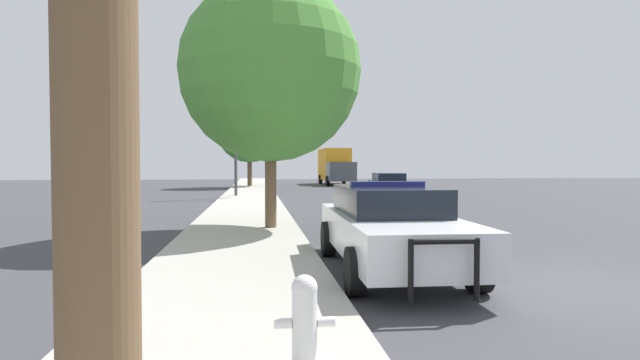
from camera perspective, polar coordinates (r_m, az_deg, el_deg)
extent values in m
plane|color=#3D3D42|center=(8.48, 27.46, -10.80)|extent=(110.00, 110.00, 0.00)
cube|color=#ADA89E|center=(7.02, -10.22, -12.71)|extent=(3.00, 110.00, 0.13)
cube|color=white|center=(8.61, 8.07, -5.99)|extent=(1.91, 4.95, 0.63)
cube|color=black|center=(8.79, 7.70, -2.25)|extent=(1.61, 2.59, 0.46)
cylinder|color=black|center=(7.52, 17.59, -9.63)|extent=(0.26, 0.69, 0.69)
cylinder|color=black|center=(7.01, 4.04, -10.38)|extent=(0.26, 0.69, 0.69)
cylinder|color=black|center=(10.34, 10.77, -6.46)|extent=(0.26, 0.69, 0.69)
cylinder|color=black|center=(9.97, 0.95, -6.73)|extent=(0.26, 0.69, 0.69)
cylinder|color=black|center=(6.34, 17.48, -9.71)|extent=(0.07, 0.07, 0.75)
cylinder|color=black|center=(6.07, 10.33, -10.18)|extent=(0.07, 0.07, 0.75)
cylinder|color=black|center=(6.13, 14.01, -6.83)|extent=(0.86, 0.09, 0.07)
cube|color=navy|center=(8.77, 7.71, -0.46)|extent=(1.30, 0.23, 0.09)
cube|color=navy|center=(8.87, 13.79, -5.59)|extent=(0.09, 3.54, 0.18)
cylinder|color=white|center=(4.28, -1.79, -16.81)|extent=(0.21, 0.21, 0.65)
sphere|color=white|center=(4.18, -1.79, -12.23)|extent=(0.22, 0.22, 0.22)
cylinder|color=white|center=(4.25, -4.26, -16.04)|extent=(0.15, 0.08, 0.08)
cylinder|color=white|center=(4.28, 0.67, -15.89)|extent=(0.15, 0.08, 0.08)
cylinder|color=#424247|center=(27.56, -9.62, 4.26)|extent=(0.16, 0.16, 5.78)
cylinder|color=#424247|center=(27.79, -6.50, 9.93)|extent=(3.01, 0.11, 0.11)
cube|color=black|center=(27.80, -3.36, 9.00)|extent=(0.30, 0.24, 0.90)
sphere|color=red|center=(27.71, -3.34, 9.65)|extent=(0.20, 0.20, 0.20)
sphere|color=orange|center=(27.67, -3.34, 9.03)|extent=(0.20, 0.20, 0.20)
sphere|color=green|center=(27.63, -3.34, 8.42)|extent=(0.20, 0.20, 0.20)
cube|color=navy|center=(28.19, 7.92, -0.66)|extent=(2.16, 4.55, 0.55)
cube|color=black|center=(28.39, 7.84, 0.36)|extent=(1.73, 2.42, 0.44)
cylinder|color=black|center=(27.04, 10.28, -1.36)|extent=(0.30, 0.71, 0.70)
cylinder|color=black|center=(26.71, 6.59, -1.38)|extent=(0.30, 0.71, 0.70)
cylinder|color=black|center=(29.72, 9.11, -1.08)|extent=(0.30, 0.71, 0.70)
cylinder|color=black|center=(29.41, 5.75, -1.09)|extent=(0.30, 0.71, 0.70)
cube|color=#474C51|center=(41.90, 2.44, 0.98)|extent=(2.28, 2.20, 1.59)
cube|color=orange|center=(45.78, 1.60, 1.81)|extent=(2.28, 5.66, 2.81)
cylinder|color=black|center=(42.34, 3.88, -0.09)|extent=(0.28, 0.87, 0.87)
cylinder|color=black|center=(41.96, 0.89, -0.11)|extent=(0.28, 0.87, 0.87)
cylinder|color=black|center=(47.03, 2.74, 0.10)|extent=(0.28, 0.87, 0.87)
cylinder|color=black|center=(46.69, 0.05, 0.09)|extent=(0.28, 0.87, 0.87)
cylinder|color=brown|center=(13.45, -5.66, 0.64)|extent=(0.31, 0.31, 2.85)
sphere|color=#4C8E38|center=(13.68, -5.69, 12.25)|extent=(4.84, 4.84, 4.84)
cylinder|color=brown|center=(39.72, -8.04, 1.51)|extent=(0.35, 0.35, 3.01)
sphere|color=#387A33|center=(39.81, -8.06, 5.74)|extent=(5.21, 5.21, 5.21)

